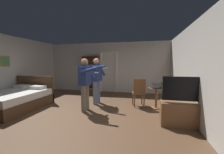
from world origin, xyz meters
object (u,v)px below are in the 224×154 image
at_px(wooden_chair, 139,91).
at_px(suitcase_dark, 90,91).
at_px(bed, 15,99).
at_px(side_table, 156,95).
at_px(suitcase_small, 93,92).
at_px(tv_flatscreen, 183,111).
at_px(person_blue_shirt, 85,81).
at_px(bookshelf, 91,73).
at_px(bottle_on_table, 161,85).
at_px(laptop, 156,87).
at_px(person_striped_shirt, 97,77).

distance_m(wooden_chair, suitcase_dark, 2.83).
xyz_separation_m(bed, side_table, (4.66, 1.06, 0.16)).
distance_m(bed, suitcase_small, 3.07).
xyz_separation_m(tv_flatscreen, person_blue_shirt, (-2.76, 0.50, 0.60)).
bearing_deg(bookshelf, tv_flatscreen, -42.97).
distance_m(bottle_on_table, suitcase_dark, 3.57).
bearing_deg(side_table, suitcase_dark, 153.66).
xyz_separation_m(bookshelf, suitcase_small, (0.38, -0.82, -0.87)).
bearing_deg(suitcase_small, bottle_on_table, -12.20).
bearing_deg(laptop, bottle_on_table, -13.66).
xyz_separation_m(bookshelf, side_table, (3.20, -2.21, -0.57)).
height_order(person_blue_shirt, person_striped_shirt, person_striped_shirt).
height_order(bed, laptop, bed).
height_order(bookshelf, wooden_chair, bookshelf).
height_order(side_table, suitcase_dark, side_table).
bearing_deg(wooden_chair, bed, -164.47).
xyz_separation_m(laptop, wooden_chair, (-0.57, 0.11, -0.21)).
xyz_separation_m(tv_flatscreen, suitcase_small, (-3.34, 2.65, -0.20)).
height_order(bed, suitcase_small, bed).
height_order(bed, bookshelf, bookshelf).
bearing_deg(person_blue_shirt, bottle_on_table, 15.99).
relative_size(tv_flatscreen, bottle_on_table, 4.97).
height_order(laptop, person_striped_shirt, person_striped_shirt).
relative_size(bookshelf, tv_flatscreen, 1.58).
relative_size(bed, laptop, 5.12).
distance_m(bed, bookshelf, 3.66).
xyz_separation_m(bookshelf, laptop, (3.18, -2.25, -0.28)).
bearing_deg(suitcase_dark, person_striped_shirt, -74.43).
bearing_deg(suitcase_dark, laptop, -43.39).
relative_size(person_blue_shirt, suitcase_small, 3.46).
relative_size(tv_flatscreen, wooden_chair, 1.22).
bearing_deg(laptop, person_striped_shirt, 175.83).
distance_m(bed, suitcase_dark, 3.04).
height_order(bottle_on_table, suitcase_small, bottle_on_table).
relative_size(person_blue_shirt, suitcase_dark, 3.65).
bearing_deg(wooden_chair, tv_flatscreen, -50.16).
bearing_deg(bottle_on_table, side_table, 150.26).
height_order(bottle_on_table, suitcase_dark, bottle_on_table).
bearing_deg(laptop, side_table, 66.33).
bearing_deg(side_table, tv_flatscreen, -67.25).
distance_m(bottle_on_table, suitcase_small, 3.36).
bearing_deg(side_table, suitcase_small, 153.71).
bearing_deg(person_blue_shirt, bed, -172.94).
height_order(bookshelf, suitcase_dark, bookshelf).
height_order(bed, suitcase_dark, bed).
distance_m(tv_flatscreen, wooden_chair, 1.75).
relative_size(bottle_on_table, person_blue_shirt, 0.15).
bearing_deg(bottle_on_table, person_blue_shirt, -164.01).
xyz_separation_m(bed, wooden_chair, (4.08, 1.13, 0.24)).
distance_m(tv_flatscreen, side_table, 1.37).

